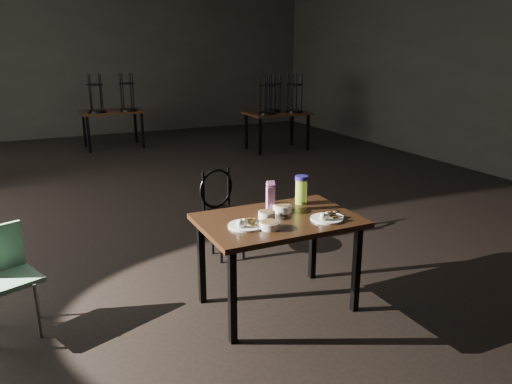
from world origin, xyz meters
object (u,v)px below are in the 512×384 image
juice_carton (271,197)px  bentwood_chair (223,206)px  main_table (278,228)px  water_bottle (301,189)px  school_chair (5,270)px

juice_carton → bentwood_chair: 1.02m
main_table → water_bottle: 0.46m
juice_carton → bentwood_chair: (-0.03, 0.96, -0.35)m
bentwood_chair → school_chair: (-1.92, -0.60, -0.04)m
juice_carton → bentwood_chair: juice_carton is taller
bentwood_chair → school_chair: bentwood_chair is taller
main_table → school_chair: school_chair is taller
water_bottle → bentwood_chair: water_bottle is taller
water_bottle → school_chair: water_bottle is taller
bentwood_chair → school_chair: size_ratio=1.10×
main_table → bentwood_chair: bearing=90.3°
main_table → juice_carton: bearing=82.1°
bentwood_chair → juice_carton: bearing=-103.8°
water_bottle → bentwood_chair: 1.03m
main_table → water_bottle: water_bottle is taller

